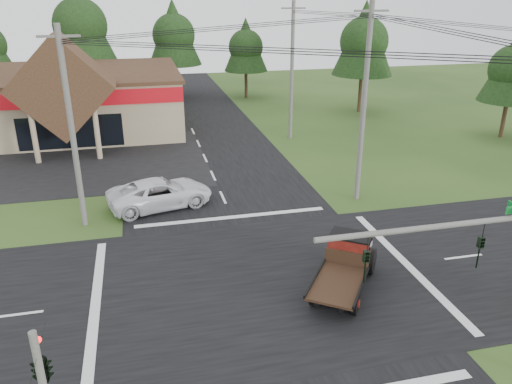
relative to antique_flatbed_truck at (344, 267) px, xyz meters
name	(u,v)px	position (x,y,z in m)	size (l,w,h in m)	color
ground	(262,283)	(-3.27, 1.23, -1.09)	(120.00, 120.00, 0.00)	#264217
road_ns	(262,283)	(-3.27, 1.23, -1.08)	(12.00, 120.00, 0.02)	black
road_ew	(262,283)	(-3.27, 1.23, -1.07)	(120.00, 12.00, 0.02)	black
parking_apron	(10,168)	(-17.27, 20.23, -1.07)	(28.00, 14.00, 0.02)	black
cvs_building	(10,101)	(-18.97, 30.80, 1.69)	(30.40, 18.20, 9.19)	#9E896B
traffic_signal_corner	(39,357)	(-10.77, -6.09, 2.44)	(0.53, 2.48, 4.40)	#595651
utility_pole_nw	(72,129)	(-11.27, 9.23, 4.30)	(2.00, 0.30, 10.50)	#595651
utility_pole_ne	(364,104)	(4.73, 9.23, 4.80)	(2.00, 0.30, 11.50)	#595651
utility_pole_n	(292,71)	(4.73, 23.23, 4.65)	(2.00, 0.30, 11.20)	#595651
tree_row_c	(80,22)	(-13.27, 42.23, 7.63)	(7.28, 7.28, 13.13)	#332316
tree_row_d	(174,33)	(-3.27, 43.23, 6.29)	(6.16, 6.16, 11.11)	#332316
tree_row_e	(246,45)	(4.73, 41.23, 4.95)	(5.04, 5.04, 9.09)	#332316
tree_side_ne	(364,39)	(14.73, 31.23, 6.29)	(6.16, 6.16, 11.11)	#332316
antique_flatbed_truck	(344,267)	(0.00, 0.00, 0.00)	(1.98, 5.19, 2.17)	#520E0B
white_pickup	(160,193)	(-7.06, 10.77, -0.24)	(2.80, 6.07, 1.69)	white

